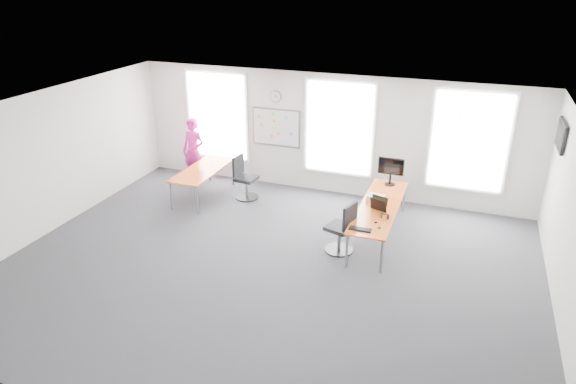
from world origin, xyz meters
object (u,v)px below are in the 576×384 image
at_px(desk_right, 379,207).
at_px(chair_left, 244,180).
at_px(keyboard, 360,229).
at_px(desk_left, 203,171).
at_px(monitor, 391,169).
at_px(chair_right, 342,231).
at_px(person, 194,151).
at_px(headphones, 384,216).

xyz_separation_m(desk_right, chair_left, (-3.50, 0.86, -0.20)).
xyz_separation_m(chair_left, keyboard, (3.37, -2.08, 0.26)).
bearing_deg(chair_left, desk_left, 112.91).
height_order(keyboard, monitor, monitor).
distance_m(chair_right, keyboard, 0.57).
bearing_deg(person, keyboard, -19.68).
relative_size(desk_left, keyboard, 4.68).
bearing_deg(desk_right, person, 165.78).
height_order(desk_left, headphones, headphones).
relative_size(chair_right, keyboard, 2.52).
distance_m(desk_left, keyboard, 4.69).
bearing_deg(headphones, keyboard, -109.54).
height_order(person, monitor, person).
xyz_separation_m(desk_right, keyboard, (-0.14, -1.21, 0.06)).
bearing_deg(person, chair_right, -18.74).
relative_size(headphones, monitor, 0.28).
relative_size(chair_right, person, 0.62).
xyz_separation_m(chair_right, chair_left, (-2.95, 1.77, -0.01)).
relative_size(keyboard, headphones, 2.39).
distance_m(headphones, monitor, 1.80).
relative_size(desk_left, person, 1.15).
bearing_deg(headphones, chair_right, -147.57).
bearing_deg(desk_left, monitor, 7.92).
height_order(desk_left, monitor, monitor).
relative_size(desk_left, monitor, 3.13).
bearing_deg(chair_left, person, 80.68).
distance_m(chair_right, headphones, 0.87).
relative_size(desk_left, headphones, 11.20).
distance_m(desk_right, keyboard, 1.22).
bearing_deg(person, monitor, 5.74).
bearing_deg(desk_right, chair_left, 166.20).
xyz_separation_m(desk_left, keyboard, (4.33, -1.78, 0.05)).
xyz_separation_m(desk_left, chair_left, (0.97, 0.30, -0.20)).
bearing_deg(person, chair_left, -8.05).
distance_m(keyboard, monitor, 2.43).
distance_m(chair_right, person, 5.11).
relative_size(keyboard, monitor, 0.67).
distance_m(person, headphones, 5.66).
height_order(desk_right, chair_left, chair_left).
bearing_deg(keyboard, chair_left, 148.43).
distance_m(desk_right, person, 5.31).
bearing_deg(headphones, person, 168.79).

